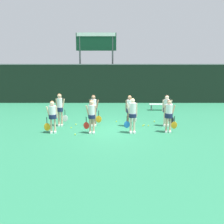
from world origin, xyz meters
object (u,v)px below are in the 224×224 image
tennis_ball_0 (71,128)px  tennis_ball_6 (76,124)px  bench_courtside (161,105)px  player_0 (52,114)px  player_3 (169,113)px  player_1 (92,114)px  player_4 (60,107)px  player_2 (133,113)px  tennis_ball_9 (154,121)px  player_6 (130,108)px  player_5 (94,108)px  tennis_ball_3 (144,125)px  tennis_ball_7 (143,126)px  tennis_ball_4 (116,121)px  tennis_ball_8 (88,124)px  scoreboard (96,49)px  tennis_ball_2 (75,134)px  tennis_ball_5 (51,125)px  tennis_ball_1 (148,126)px  player_7 (167,108)px

tennis_ball_0 → tennis_ball_6: (0.16, 0.68, 0.00)m
bench_courtside → player_0: bearing=-137.6°
player_3 → player_1: bearing=-173.3°
player_4 → player_2: bearing=-24.1°
player_4 → tennis_ball_9: 5.48m
player_1 → player_6: bearing=33.2°
player_5 → tennis_ball_3: size_ratio=25.98×
bench_courtside → tennis_ball_9: (-1.01, -3.49, -0.35)m
tennis_ball_6 → tennis_ball_7: bearing=-4.1°
bench_courtside → tennis_ball_3: 4.66m
tennis_ball_4 → tennis_ball_7: bearing=-33.5°
bench_courtside → player_2: (-2.48, -5.77, 0.65)m
player_2 → tennis_ball_6: size_ratio=25.61×
player_0 → tennis_ball_0: 1.49m
tennis_ball_0 → tennis_ball_8: bearing=39.8°
scoreboard → tennis_ball_8: 9.27m
tennis_ball_9 → player_2: bearing=-122.9°
tennis_ball_3 → tennis_ball_2: bearing=-153.4°
player_6 → tennis_ball_4: bearing=137.4°
tennis_ball_5 → tennis_ball_6: (1.37, 0.18, -0.00)m
tennis_ball_9 → scoreboard: bearing=116.8°
tennis_ball_5 → tennis_ball_8: size_ratio=0.99×
player_3 → tennis_ball_3: size_ratio=25.12×
tennis_ball_5 → tennis_ball_7: 5.09m
player_2 → player_3: bearing=-4.4°
tennis_ball_5 → tennis_ball_7: size_ratio=1.09×
tennis_ball_0 → tennis_ball_1: same height
player_1 → tennis_ball_2: player_1 is taller
player_5 → player_3: bearing=-19.1°
tennis_ball_9 → player_6: bearing=-147.2°
tennis_ball_8 → tennis_ball_1: bearing=-4.8°
scoreboard → player_4: bearing=-100.2°
tennis_ball_5 → tennis_ball_9: same height
scoreboard → player_3: bearing=-66.8°
player_6 → tennis_ball_6: size_ratio=24.97×
player_6 → tennis_ball_3: 1.28m
player_6 → tennis_ball_7: bearing=13.8°
player_4 → tennis_ball_8: size_ratio=25.10×
player_3 → tennis_ball_3: bearing=132.8°
player_0 → tennis_ball_3: size_ratio=24.55×
tennis_ball_7 → tennis_ball_5: bearing=179.1°
player_5 → player_4: bearing=179.1°
player_1 → tennis_ball_9: bearing=32.6°
player_3 → player_7: (0.14, 1.23, 0.03)m
tennis_ball_9 → player_0: bearing=-157.4°
tennis_ball_0 → tennis_ball_9: bearing=16.4°
player_1 → tennis_ball_8: player_1 is taller
player_7 → tennis_ball_8: player_7 is taller
player_0 → tennis_ball_4: (3.20, 2.25, -0.93)m
player_1 → tennis_ball_4: size_ratio=25.80×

